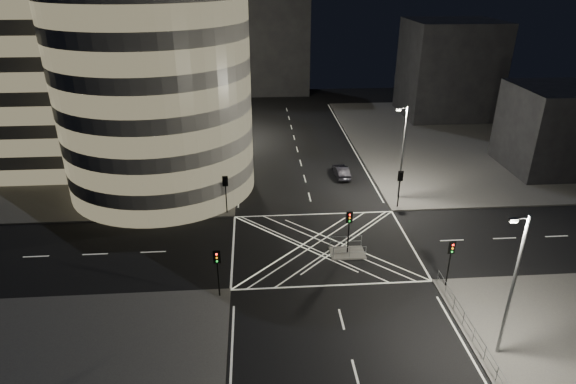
{
  "coord_description": "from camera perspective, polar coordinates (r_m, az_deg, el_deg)",
  "views": [
    {
      "loc": [
        -5.79,
        -36.75,
        22.86
      ],
      "look_at": [
        -2.72,
        5.14,
        3.0
      ],
      "focal_mm": 30.0,
      "sensor_mm": 36.0,
      "label": 1
    }
  ],
  "objects": [
    {
      "name": "railing_near_right",
      "position": [
        35.98,
        20.61,
        -14.66
      ],
      "size": [
        0.06,
        11.7,
        1.1
      ],
      "primitive_type": "cube",
      "color": "slate",
      "rests_on": "sidewalk_near_right"
    },
    {
      "name": "building_far_end",
      "position": [
        95.77,
        -3.22,
        16.95
      ],
      "size": [
        18.0,
        8.0,
        18.0
      ],
      "primitive_type": "cube",
      "color": "black",
      "rests_on": "ground"
    },
    {
      "name": "street_lamp_left_far",
      "position": [
        69.05,
        -7.21,
        10.59
      ],
      "size": [
        1.25,
        0.25,
        10.0
      ],
      "color": "slate",
      "rests_on": "sidewalk_far_left"
    },
    {
      "name": "building_right_far",
      "position": [
        84.45,
        18.54,
        13.68
      ],
      "size": [
        14.0,
        12.0,
        15.0
      ],
      "primitive_type": "cube",
      "color": "black",
      "rests_on": "sidewalk_far_right"
    },
    {
      "name": "tree_b",
      "position": [
        54.87,
        -8.95,
        6.25
      ],
      "size": [
        4.41,
        4.41,
        7.62
      ],
      "color": "black",
      "rests_on": "sidewalk_far_left"
    },
    {
      "name": "street_lamp_right_far",
      "position": [
        51.23,
        13.41,
        4.84
      ],
      "size": [
        1.25,
        0.25,
        10.0
      ],
      "color": "slate",
      "rests_on": "sidewalk_far_right"
    },
    {
      "name": "sidewalk_far_left",
      "position": [
        71.56,
        -22.95,
        4.69
      ],
      "size": [
        42.0,
        42.0,
        0.15
      ],
      "primitive_type": "cube",
      "color": "#4F4C4A",
      "rests_on": "ground"
    },
    {
      "name": "tree_e",
      "position": [
        72.3,
        -7.92,
        10.29
      ],
      "size": [
        3.57,
        3.57,
        6.34
      ],
      "color": "black",
      "rests_on": "sidewalk_far_left"
    },
    {
      "name": "traffic_signal_fl",
      "position": [
        47.99,
        -7.41,
        0.53
      ],
      "size": [
        0.55,
        0.22,
        4.0
      ],
      "color": "black",
      "rests_on": "sidewalk_far_left"
    },
    {
      "name": "traffic_signal_fr",
      "position": [
        50.07,
        13.12,
        1.14
      ],
      "size": [
        0.55,
        0.22,
        4.0
      ],
      "color": "black",
      "rests_on": "sidewalk_far_right"
    },
    {
      "name": "traffic_signal_island",
      "position": [
        41.24,
        7.24,
        -3.84
      ],
      "size": [
        0.55,
        0.22,
        4.0
      ],
      "color": "black",
      "rests_on": "central_island"
    },
    {
      "name": "office_block_rear",
      "position": [
        81.25,
        -16.31,
        16.06
      ],
      "size": [
        24.0,
        16.0,
        22.0
      ],
      "primitive_type": "cube",
      "color": "gray",
      "rests_on": "sidewalk_far_left"
    },
    {
      "name": "tree_c",
      "position": [
        60.9,
        -8.49,
        7.1
      ],
      "size": [
        3.72,
        3.72,
        6.11
      ],
      "color": "black",
      "rests_on": "sidewalk_far_left"
    },
    {
      "name": "building_right_near",
      "position": [
        66.16,
        28.97,
        6.6
      ],
      "size": [
        10.0,
        10.0,
        10.0
      ],
      "primitive_type": "cube",
      "color": "black",
      "rests_on": "sidewalk_far_right"
    },
    {
      "name": "central_island",
      "position": [
        42.69,
        7.04,
        -7.17
      ],
      "size": [
        3.0,
        2.0,
        0.15
      ],
      "primitive_type": "cube",
      "color": "slate",
      "rests_on": "ground"
    },
    {
      "name": "traffic_signal_nl",
      "position": [
        36.11,
        -8.36,
        -8.53
      ],
      "size": [
        0.55,
        0.22,
        4.0
      ],
      "color": "black",
      "rests_on": "sidewalk_near_left"
    },
    {
      "name": "tree_a",
      "position": [
        49.4,
        -9.39,
        3.55
      ],
      "size": [
        3.88,
        3.88,
        6.93
      ],
      "color": "black",
      "rests_on": "sidewalk_far_left"
    },
    {
      "name": "sidewalk_far_right",
      "position": [
        76.11,
        23.37,
        5.78
      ],
      "size": [
        42.0,
        42.0,
        0.15
      ],
      "primitive_type": "cube",
      "color": "#4F4C4A",
      "rests_on": "ground"
    },
    {
      "name": "sedan",
      "position": [
        57.4,
        6.32,
        2.43
      ],
      "size": [
        1.66,
        4.27,
        1.39
      ],
      "primitive_type": "imported",
      "rotation": [
        0.0,
        0.0,
        3.19
      ],
      "color": "black",
      "rests_on": "ground"
    },
    {
      "name": "railing_island_south",
      "position": [
        41.61,
        7.31,
        -7.1
      ],
      "size": [
        2.8,
        0.06,
        1.1
      ],
      "primitive_type": "cube",
      "color": "slate",
      "rests_on": "central_island"
    },
    {
      "name": "street_lamp_left_near",
      "position": [
        51.86,
        -8.02,
        5.55
      ],
      "size": [
        1.25,
        0.25,
        10.0
      ],
      "color": "slate",
      "rests_on": "sidewalk_far_left"
    },
    {
      "name": "traffic_signal_nr",
      "position": [
        38.82,
        18.71,
        -7.11
      ],
      "size": [
        0.55,
        0.22,
        4.0
      ],
      "color": "black",
      "rests_on": "sidewalk_near_right"
    },
    {
      "name": "office_tower_curved",
      "position": [
        58.36,
        -19.55,
        13.84
      ],
      "size": [
        30.0,
        29.0,
        27.2
      ],
      "color": "gray",
      "rests_on": "sidewalk_far_left"
    },
    {
      "name": "tree_d",
      "position": [
        66.16,
        -8.26,
        10.1
      ],
      "size": [
        5.49,
        5.49,
        8.81
      ],
      "color": "black",
      "rests_on": "sidewalk_far_left"
    },
    {
      "name": "ground",
      "position": [
        43.66,
        4.08,
        -6.33
      ],
      "size": [
        120.0,
        120.0,
        0.0
      ],
      "primitive_type": "plane",
      "color": "black",
      "rests_on": "ground"
    },
    {
      "name": "railing_island_north",
      "position": [
        43.11,
        6.86,
        -5.83
      ],
      "size": [
        2.8,
        0.06,
        1.1
      ],
      "primitive_type": "cube",
      "color": "slate",
      "rests_on": "central_island"
    },
    {
      "name": "street_lamp_right_near",
      "position": [
        32.39,
        25.06,
        -9.75
      ],
      "size": [
        1.25,
        0.25,
        10.0
      ],
      "color": "slate",
      "rests_on": "sidewalk_near_right"
    }
  ]
}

